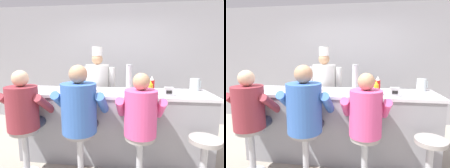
{
  "view_description": "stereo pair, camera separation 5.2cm",
  "coord_description": "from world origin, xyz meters",
  "views": [
    {
      "loc": [
        0.32,
        -2.38,
        1.59
      ],
      "look_at": [
        -0.02,
        0.33,
        1.15
      ],
      "focal_mm": 30.0,
      "sensor_mm": 36.0,
      "label": 1
    },
    {
      "loc": [
        0.37,
        -2.37,
        1.59
      ],
      "look_at": [
        -0.02,
        0.33,
        1.15
      ],
      "focal_mm": 30.0,
      "sensor_mm": 36.0,
      "label": 2
    }
  ],
  "objects": [
    {
      "name": "diner_seated_pink",
      "position": [
        0.39,
        -0.22,
        0.86
      ],
      "size": [
        0.58,
        0.58,
        1.38
      ],
      "color": "#B2B5BA",
      "rests_on": "ground_plane"
    },
    {
      "name": "cook_in_whites_near",
      "position": [
        -0.4,
        1.09,
        0.95
      ],
      "size": [
        0.67,
        0.43,
        1.73
      ],
      "color": "#232328",
      "rests_on": "ground_plane"
    },
    {
      "name": "diner_counter",
      "position": [
        0.0,
        0.36,
        0.52
      ],
      "size": [
        2.82,
        0.72,
        1.03
      ],
      "color": "gray",
      "rests_on": "ground_plane"
    },
    {
      "name": "wall_back",
      "position": [
        0.0,
        2.01,
        1.35
      ],
      "size": [
        10.0,
        0.06,
        2.7
      ],
      "color": "#99999E",
      "rests_on": "ground_plane"
    },
    {
      "name": "diner_seated_maroon",
      "position": [
        -1.1,
        -0.22,
        0.86
      ],
      "size": [
        0.6,
        0.59,
        1.4
      ],
      "color": "#B2B5BA",
      "rests_on": "ground_plane"
    },
    {
      "name": "mustard_bottle_yellow",
      "position": [
        0.52,
        0.11,
        1.13
      ],
      "size": [
        0.06,
        0.06,
        0.21
      ],
      "color": "yellow",
      "rests_on": "diner_counter"
    },
    {
      "name": "breakfast_plate",
      "position": [
        -0.59,
        0.14,
        1.05
      ],
      "size": [
        0.28,
        0.28,
        0.05
      ],
      "color": "white",
      "rests_on": "diner_counter"
    },
    {
      "name": "cereal_bowl",
      "position": [
        -1.21,
        0.21,
        1.06
      ],
      "size": [
        0.13,
        0.13,
        0.05
      ],
      "color": "#B24C47",
      "rests_on": "diner_counter"
    },
    {
      "name": "diner_seated_blue",
      "position": [
        -0.35,
        -0.21,
        0.9
      ],
      "size": [
        0.65,
        0.64,
        1.47
      ],
      "color": "#B2B5BA",
      "rests_on": "ground_plane"
    },
    {
      "name": "cup_stack_steel",
      "position": [
        0.22,
        0.49,
        1.24
      ],
      "size": [
        0.1,
        0.1,
        0.4
      ],
      "color": "#B7BABF",
      "rests_on": "diner_counter"
    },
    {
      "name": "empty_stool_round",
      "position": [
        1.13,
        -0.25,
        0.43
      ],
      "size": [
        0.36,
        0.36,
        0.64
      ],
      "color": "#B2B5BA",
      "rests_on": "ground_plane"
    },
    {
      "name": "napkin_dispenser_chrome",
      "position": [
        0.76,
        0.16,
        1.09
      ],
      "size": [
        0.12,
        0.07,
        0.12
      ],
      "color": "silver",
      "rests_on": "diner_counter"
    },
    {
      "name": "hot_sauce_bottle_orange",
      "position": [
        0.45,
        0.11,
        1.1
      ],
      "size": [
        0.03,
        0.03,
        0.14
      ],
      "color": "orange",
      "rests_on": "diner_counter"
    },
    {
      "name": "water_pitcher_clear",
      "position": [
        1.22,
        0.59,
        1.13
      ],
      "size": [
        0.16,
        0.14,
        0.19
      ],
      "color": "silver",
      "rests_on": "diner_counter"
    },
    {
      "name": "ketchup_bottle_red",
      "position": [
        0.54,
        0.19,
        1.16
      ],
      "size": [
        0.07,
        0.07,
        0.26
      ],
      "color": "red",
      "rests_on": "diner_counter"
    },
    {
      "name": "coffee_mug_tan",
      "position": [
        -0.27,
        0.1,
        1.08
      ],
      "size": [
        0.14,
        0.09,
        0.08
      ],
      "color": "beige",
      "rests_on": "diner_counter"
    }
  ]
}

